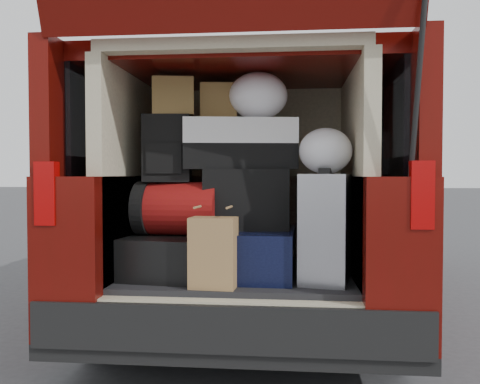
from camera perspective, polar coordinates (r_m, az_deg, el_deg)
The scene contains 14 objects.
minivan at distance 4.49m, azimuth 2.01°, elevation -0.55°, with size 1.90×5.35×2.77m.
load_floor at distance 3.03m, azimuth 0.03°, elevation -14.00°, with size 1.24×1.05×0.55m, color black.
black_hardshell at distance 2.87m, azimuth -7.75°, elevation -7.01°, with size 0.41×0.56×0.22m, color black.
navy_hardshell at distance 2.82m, azimuth 1.14°, elevation -6.83°, with size 0.48×0.59×0.26m, color black.
silver_roller at distance 2.69m, azimuth 9.62°, elevation -3.99°, with size 0.23×0.37×0.56m, color silver.
kraft_bag at distance 2.52m, azimuth -3.01°, elevation -6.81°, with size 0.23×0.14×0.35m, color #AD814E.
red_duffel at distance 2.82m, azimuth -6.91°, elevation -1.85°, with size 0.45×0.29×0.29m, color maroon.
black_soft_case at distance 2.82m, azimuth 0.57°, elevation -0.81°, with size 0.46×0.28×0.33m, color black.
backpack at distance 2.84m, azimuth -8.18°, elevation 4.84°, with size 0.26×0.16×0.37m, color black.
twotone_duffel at distance 2.86m, azimuth -0.05°, elevation 5.34°, with size 0.62×0.32×0.28m, color white.
grocery_sack_lower at distance 2.89m, azimuth -7.46°, elevation 10.49°, with size 0.22×0.18×0.20m, color brown.
grocery_sack_upper at distance 2.93m, azimuth -2.45°, elevation 9.98°, with size 0.20×0.17×0.20m, color brown.
plastic_bag_center at distance 2.88m, azimuth 2.06°, elevation 10.72°, with size 0.33×0.31×0.26m, color white.
plastic_bag_right at distance 2.71m, azimuth 9.59°, elevation 4.57°, with size 0.28×0.26×0.24m, color white.
Camera 1 is at (0.29, -2.62, 1.11)m, focal length 38.00 mm.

